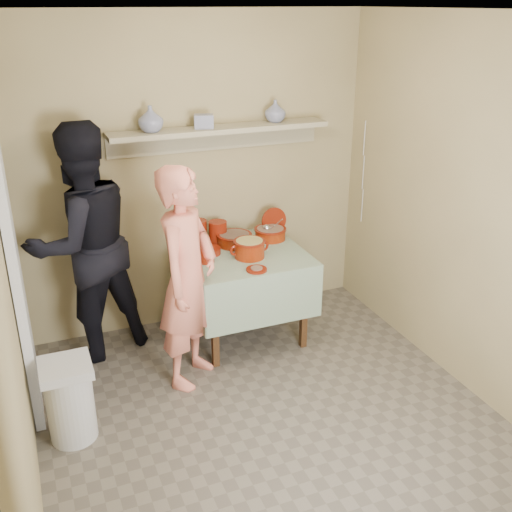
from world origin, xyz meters
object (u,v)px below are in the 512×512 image
person_cook (188,278)px  cazuela_rice (249,247)px  trash_bin (70,401)px  person_helper (83,244)px  serving_table (243,265)px

person_cook → cazuela_rice: (0.60, 0.33, 0.02)m
cazuela_rice → trash_bin: bearing=-155.2°
person_helper → cazuela_rice: (1.23, -0.34, -0.09)m
person_cook → trash_bin: person_cook is taller
person_helper → cazuela_rice: size_ratio=5.66×
serving_table → cazuela_rice: bearing=-85.0°
person_cook → person_helper: bearing=84.5°
serving_table → person_helper: bearing=169.6°
person_cook → serving_table: person_cook is taller
person_helper → cazuela_rice: person_helper is taller
person_helper → serving_table: 1.27m
person_helper → trash_bin: bearing=54.2°
serving_table → trash_bin: 1.75m
serving_table → trash_bin: size_ratio=1.74×
person_cook → person_helper: size_ratio=0.88×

